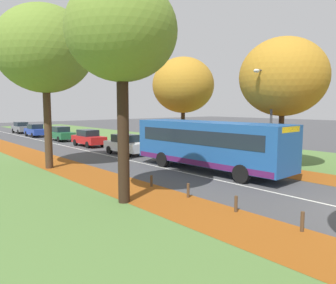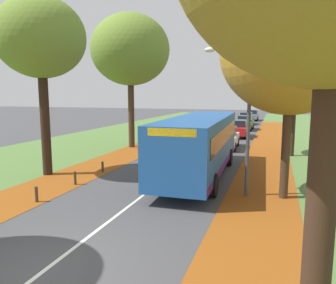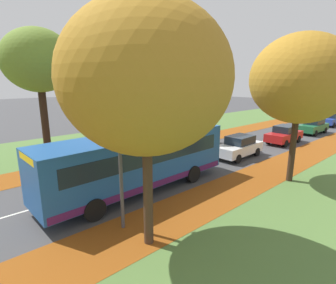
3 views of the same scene
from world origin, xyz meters
name	(u,v)px [view 1 (image 1 of 3)]	position (x,y,z in m)	size (l,w,h in m)	color
leaf_litter_left	(86,174)	(-4.60, 14.00, 0.01)	(2.80, 60.00, 0.00)	#8C4714
grass_verge_right	(186,146)	(9.20, 20.00, 0.00)	(12.00, 90.00, 0.01)	#517538
leaf_litter_right	(196,157)	(4.60, 14.00, 0.01)	(2.80, 60.00, 0.00)	#8C4714
road_centre_line	(104,155)	(0.00, 20.00, 0.00)	(0.12, 80.00, 0.01)	silver
tree_left_near	(122,33)	(-6.01, 7.75, 6.76)	(4.36, 4.36, 8.79)	black
tree_left_mid	(45,50)	(-5.55, 17.10, 7.35)	(5.89, 5.89, 10.03)	#422D1E
tree_right_near	(283,77)	(5.44, 7.49, 5.69)	(5.32, 5.32, 8.09)	#422D1E
tree_right_mid	(183,85)	(6.11, 17.13, 5.68)	(5.22, 5.22, 8.04)	#382619
bollard_second	(302,222)	(-3.52, 1.43, 0.33)	(0.12, 0.12, 0.65)	#4C3823
bollard_third	(236,204)	(-3.55, 3.98, 0.31)	(0.12, 0.12, 0.62)	#4C3823
bollard_fourth	(188,191)	(-3.55, 6.52, 0.31)	(0.12, 0.12, 0.62)	#4C3823
bollard_fifth	(151,181)	(-3.57, 9.07, 0.28)	(0.12, 0.12, 0.57)	#4C3823
streetlamp_right	(268,109)	(3.67, 7.32, 3.74)	(1.89, 0.28, 6.00)	#47474C
bus	(209,143)	(1.47, 9.91, 1.70)	(2.89, 10.47, 2.98)	#1E5199
car_white_lead	(126,144)	(1.47, 18.97, 0.81)	(1.87, 4.24, 1.62)	silver
car_red_following	(88,138)	(1.66, 25.87, 0.81)	(1.79, 4.20, 1.62)	#B21919
car_green_third_in_line	(61,134)	(1.68, 32.57, 0.81)	(1.86, 4.24, 1.62)	#1E6038
car_blue_fourth_in_line	(35,130)	(1.21, 39.59, 0.81)	(1.85, 4.23, 1.62)	#233D9E
car_grey_trailing	(21,128)	(1.52, 46.44, 0.81)	(1.80, 4.21, 1.62)	slate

